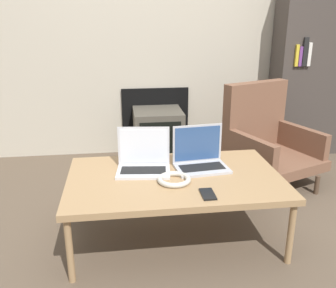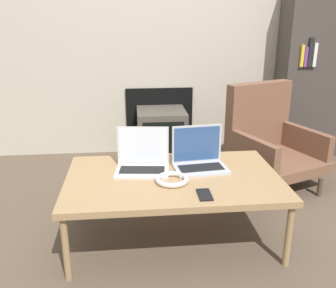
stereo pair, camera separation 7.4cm
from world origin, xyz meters
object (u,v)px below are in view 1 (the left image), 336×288
(headphones, at_px, (174,179))
(tv, at_px, (158,135))
(laptop_right, at_px, (200,158))
(armchair, at_px, (266,138))
(laptop_left, at_px, (144,161))
(phone, at_px, (208,194))

(headphones, height_order, tv, tv)
(tv, bearing_deg, laptop_right, -83.60)
(armchair, bearing_deg, laptop_right, -157.32)
(tv, bearing_deg, armchair, -31.72)
(laptop_left, relative_size, tv, 0.71)
(laptop_left, xyz_separation_m, laptop_right, (0.34, 0.00, 0.00))
(laptop_left, xyz_separation_m, armchair, (1.04, 0.67, -0.12))
(laptop_left, distance_m, phone, 0.49)
(laptop_right, relative_size, headphones, 1.75)
(laptop_left, height_order, headphones, laptop_left)
(laptop_right, bearing_deg, armchair, 38.32)
(laptop_right, distance_m, headphones, 0.27)
(phone, relative_size, armchair, 0.16)
(tv, relative_size, armchair, 0.59)
(laptop_left, relative_size, armchair, 0.42)
(laptop_right, height_order, armchair, armchair)
(tv, bearing_deg, laptop_left, -100.11)
(laptop_left, relative_size, laptop_right, 1.01)
(laptop_left, distance_m, laptop_right, 0.34)
(laptop_right, relative_size, phone, 2.55)
(laptop_left, height_order, laptop_right, same)
(laptop_left, xyz_separation_m, tv, (0.21, 1.18, -0.23))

